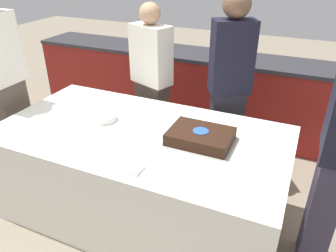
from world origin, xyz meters
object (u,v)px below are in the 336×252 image
Objects in this scene: person_seated_left at (6,84)px; person_seated_right at (336,159)px; plate_stack at (104,116)px; person_cutting_cake at (229,87)px; cake at (200,137)px; person_standing_back at (152,85)px.

person_seated_left is 1.05× the size of person_seated_right.
plate_stack is 0.12× the size of person_cutting_cake.
person_seated_right is (2.63, 0.00, -0.06)m from person_seated_left.
cake is 0.82m from plate_stack.
person_standing_back is at bearing 135.30° from cake.
cake is 2.32× the size of plate_stack.
cake is 0.28× the size of person_cutting_cake.
person_standing_back reaches higher than cake.
person_seated_right reaches higher than person_standing_back.
person_cutting_cake is 1.17m from person_seated_right.
person_seated_left is at bearing -5.77° from person_cutting_cake.
plate_stack is 0.12× the size of person_seated_left.
cake is at bearing -88.54° from person_seated_left.
person_seated_right is (1.67, -0.06, 0.08)m from plate_stack.
person_cutting_cake is 1.94m from person_seated_left.
person_seated_left is at bearing -90.00° from person_seated_right.
person_cutting_cake is at bearing -159.37° from person_standing_back.
person_standing_back is at bearing -116.29° from person_seated_right.
person_seated_right is at bearing 174.34° from person_standing_back.
person_cutting_cake is 0.97× the size of person_seated_left.
person_seated_left is (-1.77, -0.05, 0.13)m from cake.
cake is 0.86m from person_seated_right.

